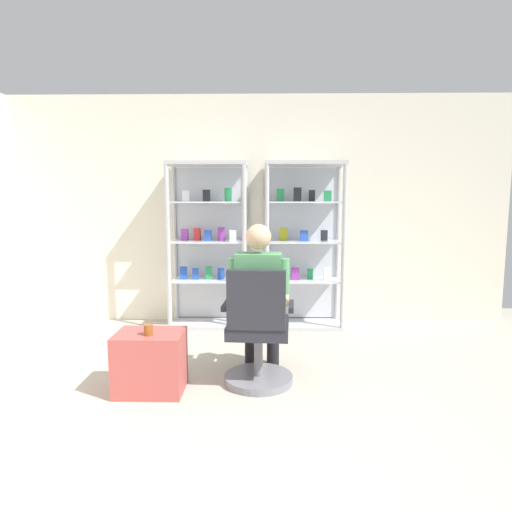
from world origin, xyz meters
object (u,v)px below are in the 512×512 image
storage_crate (150,362)px  tea_glass (148,330)px  display_cabinet_left (209,244)px  display_cabinet_right (303,244)px  seated_shopkeeper (260,294)px  office_chair (258,338)px

storage_crate → tea_glass: size_ratio=6.17×
display_cabinet_left → display_cabinet_right: size_ratio=1.00×
display_cabinet_left → storage_crate: (-0.23, -1.86, -0.73)m
seated_shopkeeper → tea_glass: (-0.83, -0.35, -0.20)m
seated_shopkeeper → display_cabinet_left: bearing=111.1°
office_chair → tea_glass: bearing=-167.2°
office_chair → storage_crate: office_chair is taller
office_chair → storage_crate: size_ratio=1.87×
seated_shopkeeper → office_chair: bearing=-93.8°
display_cabinet_left → tea_glass: (-0.22, -1.92, -0.45)m
display_cabinet_left → storage_crate: bearing=-97.1°
seated_shopkeeper → storage_crate: 1.01m
display_cabinet_left → seated_shopkeeper: bearing=-68.9°
tea_glass → storage_crate: bearing=98.8°
seated_shopkeeper → storage_crate: size_ratio=2.51×
display_cabinet_right → office_chair: size_ratio=1.98×
seated_shopkeeper → storage_crate: seated_shopkeeper is taller
display_cabinet_left → display_cabinet_right: (1.10, 0.00, 0.01)m
seated_shopkeeper → tea_glass: 0.92m
display_cabinet_right → storage_crate: bearing=-125.6°
office_chair → display_cabinet_right: bearing=73.9°
display_cabinet_left → tea_glass: size_ratio=22.81×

